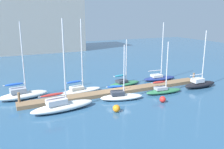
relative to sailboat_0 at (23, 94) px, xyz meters
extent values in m
plane|color=#2D567A|center=(11.46, -2.95, -0.61)|extent=(120.00, 120.00, 0.00)
cube|color=#846647|center=(11.46, -2.95, -0.39)|extent=(24.91, 1.66, 0.44)
cylinder|color=#846647|center=(-0.59, -2.27, 0.16)|extent=(0.28, 0.28, 1.54)
cylinder|color=#846647|center=(23.52, -3.63, 0.16)|extent=(0.28, 0.28, 1.54)
ellipsoid|color=white|center=(0.08, 0.01, -0.18)|extent=(5.95, 2.35, 0.86)
cube|color=#9EA3AD|center=(-0.49, -0.04, 0.53)|extent=(1.85, 1.44, 0.56)
cylinder|color=silver|center=(0.37, 0.03, 4.39)|extent=(0.13, 0.13, 8.29)
cylinder|color=silver|center=(-0.84, -0.07, 1.32)|extent=(2.44, 0.32, 0.11)
ellipsoid|color=blue|center=(-0.84, -0.07, 1.32)|extent=(2.22, 0.55, 0.28)
ellipsoid|color=white|center=(3.46, -5.73, -0.18)|extent=(6.98, 2.48, 0.86)
cube|color=silver|center=(2.78, -5.81, 0.53)|extent=(2.17, 1.46, 0.56)
cylinder|color=silver|center=(3.80, -5.70, 4.59)|extent=(0.14, 0.14, 8.67)
cylinder|color=silver|center=(2.37, -5.85, 1.33)|extent=(2.86, 0.41, 0.11)
ellipsoid|color=#B72D28|center=(2.37, -5.85, 1.33)|extent=(2.60, 0.62, 0.28)
ellipsoid|color=white|center=(7.02, -0.90, -0.32)|extent=(5.71, 2.00, 0.59)
cube|color=silver|center=(6.46, -0.95, 0.17)|extent=(1.77, 1.20, 0.38)
cylinder|color=silver|center=(7.30, -0.87, 4.38)|extent=(0.13, 0.13, 8.81)
cylinder|color=silver|center=(6.13, -0.98, 1.00)|extent=(2.35, 0.31, 0.11)
ellipsoid|color=blue|center=(6.13, -0.98, 1.00)|extent=(2.14, 0.55, 0.28)
ellipsoid|color=white|center=(10.59, -5.44, -0.28)|extent=(5.36, 2.77, 0.67)
cube|color=#333842|center=(10.10, -5.32, 0.27)|extent=(1.76, 1.47, 0.43)
cylinder|color=silver|center=(10.84, -5.50, 3.00)|extent=(0.13, 0.13, 5.88)
cylinder|color=silver|center=(9.80, -5.25, 1.09)|extent=(2.12, 0.60, 0.10)
ellipsoid|color=blue|center=(9.80, -5.25, 1.09)|extent=(1.97, 0.79, 0.28)
ellipsoid|color=#2D7047|center=(13.72, -0.36, -0.33)|extent=(5.17, 2.22, 0.55)
cube|color=#333842|center=(13.23, -0.43, 0.12)|extent=(1.63, 1.30, 0.36)
cylinder|color=silver|center=(13.97, -0.33, 2.94)|extent=(0.13, 0.13, 5.99)
cylinder|color=silver|center=(12.93, -0.47, 0.95)|extent=(2.10, 0.37, 0.10)
ellipsoid|color=teal|center=(12.93, -0.47, 0.95)|extent=(1.92, 0.59, 0.28)
ellipsoid|color=#2D7047|center=(16.64, -5.66, -0.33)|extent=(5.21, 1.75, 0.56)
cube|color=#9EA3AD|center=(16.13, -5.62, 0.13)|extent=(1.61, 1.06, 0.36)
cylinder|color=silver|center=(16.89, -5.68, 2.99)|extent=(0.13, 0.13, 6.08)
cylinder|color=silver|center=(15.82, -5.59, 0.96)|extent=(2.15, 0.28, 0.10)
ellipsoid|color=#B72D28|center=(15.82, -5.59, 0.96)|extent=(1.96, 0.51, 0.28)
ellipsoid|color=navy|center=(20.05, -0.05, -0.33)|extent=(5.48, 2.19, 0.55)
cube|color=silver|center=(19.51, 0.00, 0.12)|extent=(1.70, 1.36, 0.36)
cylinder|color=silver|center=(20.31, -0.07, 4.05)|extent=(0.13, 0.13, 8.21)
cylinder|color=silver|center=(19.19, 0.03, 0.96)|extent=(2.25, 0.29, 0.11)
ellipsoid|color=black|center=(22.78, -5.71, -0.19)|extent=(5.27, 1.57, 0.83)
cube|color=silver|center=(22.25, -5.71, 0.49)|extent=(1.58, 1.09, 0.54)
cylinder|color=silver|center=(23.04, -5.71, 3.72)|extent=(0.13, 0.13, 7.00)
cylinder|color=silver|center=(21.94, -5.71, 1.29)|extent=(2.21, 0.11, 0.11)
sphere|color=orange|center=(8.36, -8.51, -0.22)|extent=(0.78, 0.78, 0.78)
sphere|color=red|center=(14.46, -8.28, -0.24)|extent=(0.73, 0.73, 0.73)
cube|color=#ADA89E|center=(7.75, 39.96, 8.31)|extent=(24.48, 12.58, 17.84)
camera|label=1|loc=(-2.22, -29.60, 9.30)|focal=38.86mm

